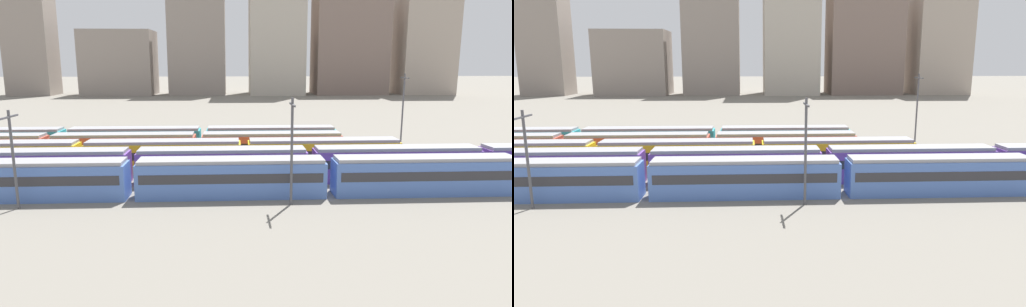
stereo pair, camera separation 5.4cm
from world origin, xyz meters
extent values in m
plane|color=slate|center=(0.00, 10.40, 0.00)|extent=(600.00, 600.00, 0.00)
cube|color=#4C70BC|center=(1.89, 0.00, 1.70)|extent=(18.00, 3.00, 3.40)
cube|color=#2D2D33|center=(1.89, 0.00, 2.11)|extent=(17.20, 3.06, 0.90)
cube|color=#939399|center=(1.89, 0.00, 3.57)|extent=(17.60, 2.70, 0.35)
cube|color=#4C70BC|center=(20.79, 0.00, 1.70)|extent=(18.00, 3.00, 3.40)
cube|color=#2D2D33|center=(20.79, 0.00, 2.11)|extent=(17.20, 3.06, 0.90)
cube|color=#939399|center=(20.79, 0.00, 3.57)|extent=(17.60, 2.70, 0.35)
cube|color=#4C70BC|center=(39.69, 0.00, 1.70)|extent=(18.00, 3.00, 3.40)
cube|color=#2D2D33|center=(39.69, 0.00, 2.11)|extent=(17.20, 3.06, 0.90)
cube|color=#939399|center=(39.69, 0.00, 3.57)|extent=(17.60, 2.70, 0.35)
cube|color=#6B429E|center=(0.89, 5.20, 1.70)|extent=(18.00, 3.00, 3.40)
cube|color=#2D2D33|center=(0.89, 5.20, 2.11)|extent=(17.20, 3.06, 0.90)
cube|color=#939399|center=(0.89, 5.20, 3.57)|extent=(17.60, 2.70, 0.35)
cube|color=#6B429E|center=(19.79, 5.20, 1.70)|extent=(18.00, 3.00, 3.40)
cube|color=#2D2D33|center=(19.79, 5.20, 2.11)|extent=(17.20, 3.06, 0.90)
cube|color=#939399|center=(19.79, 5.20, 3.57)|extent=(17.60, 2.70, 0.35)
cube|color=#6B429E|center=(38.69, 5.20, 1.70)|extent=(18.00, 3.00, 3.40)
cube|color=#2D2D33|center=(38.69, 5.20, 2.11)|extent=(17.20, 3.06, 0.90)
cube|color=#939399|center=(38.69, 5.20, 3.57)|extent=(17.60, 2.70, 0.35)
cube|color=yellow|center=(-6.08, 10.40, 1.70)|extent=(18.00, 3.00, 3.40)
cube|color=yellow|center=(12.82, 10.40, 1.70)|extent=(18.00, 3.00, 3.40)
cube|color=#2D2D33|center=(12.82, 10.40, 2.11)|extent=(17.20, 3.06, 0.90)
cube|color=#939399|center=(12.82, 10.40, 3.57)|extent=(17.60, 2.70, 0.35)
cube|color=yellow|center=(31.72, 10.40, 1.70)|extent=(18.00, 3.00, 3.40)
cube|color=#2D2D33|center=(31.72, 10.40, 2.11)|extent=(17.20, 3.06, 0.90)
cube|color=#939399|center=(31.72, 10.40, 3.57)|extent=(17.60, 2.70, 0.35)
cube|color=#BC4C38|center=(7.07, 15.60, 1.70)|extent=(18.00, 3.00, 3.40)
cube|color=#2D2D33|center=(7.07, 15.60, 2.11)|extent=(17.20, 3.06, 0.90)
cube|color=#939399|center=(7.07, 15.60, 3.57)|extent=(17.60, 2.70, 0.35)
cube|color=#BC4C38|center=(25.97, 15.60, 1.70)|extent=(18.00, 3.00, 3.40)
cube|color=#2D2D33|center=(25.97, 15.60, 2.11)|extent=(17.20, 3.06, 0.90)
cube|color=#939399|center=(25.97, 15.60, 3.57)|extent=(17.60, 2.70, 0.35)
cube|color=teal|center=(7.38, 20.80, 1.70)|extent=(18.00, 3.00, 3.40)
cube|color=#2D2D33|center=(7.38, 20.80, 2.11)|extent=(17.20, 3.06, 0.90)
cube|color=#939399|center=(7.38, 20.80, 3.57)|extent=(17.60, 2.70, 0.35)
cube|color=teal|center=(26.28, 20.80, 1.70)|extent=(18.00, 3.00, 3.40)
cube|color=#2D2D33|center=(26.28, 20.80, 2.11)|extent=(17.20, 3.06, 0.90)
cube|color=#939399|center=(26.28, 20.80, 3.57)|extent=(17.60, 2.70, 0.35)
cylinder|color=#4C4C51|center=(26.19, -2.82, 4.87)|extent=(0.24, 0.24, 9.73)
cube|color=#47474C|center=(26.19, -2.82, 9.13)|extent=(0.16, 3.20, 0.16)
cylinder|color=#4C4C51|center=(46.05, 23.58, 5.48)|extent=(0.24, 0.24, 10.96)
cube|color=#47474C|center=(46.05, 23.58, 10.36)|extent=(0.16, 3.20, 0.16)
cylinder|color=#4C4C51|center=(1.82, -2.74, 4.39)|extent=(0.24, 0.24, 8.78)
cube|color=#47474C|center=(1.82, -2.74, 8.18)|extent=(0.16, 3.20, 0.16)
cube|color=gray|center=(-52.18, 131.27, 18.30)|extent=(15.65, 12.74, 36.59)
cube|color=gray|center=(-20.66, 131.27, 11.63)|extent=(25.38, 18.50, 23.26)
cube|color=gray|center=(8.04, 131.27, 20.85)|extent=(20.41, 14.71, 41.69)
cube|color=#B2A899|center=(37.23, 131.27, 26.87)|extent=(19.89, 20.26, 53.74)
cube|color=#7A665B|center=(64.80, 131.27, 18.38)|extent=(26.46, 17.39, 36.76)
cube|color=#A89989|center=(93.12, 131.27, 23.60)|extent=(19.81, 18.75, 47.21)
camera|label=1|loc=(20.99, -42.52, 13.04)|focal=32.01mm
camera|label=2|loc=(21.05, -42.53, 13.04)|focal=32.01mm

